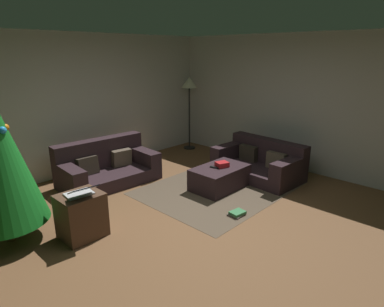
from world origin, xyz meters
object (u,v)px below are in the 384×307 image
(book_stack, at_px, (237,213))
(couch_right, at_px, (260,162))
(corner_lamp, at_px, (189,88))
(tv_remote, at_px, (215,167))
(side_table, at_px, (81,216))
(laptop, at_px, (81,192))
(couch_left, at_px, (106,167))
(ottoman, at_px, (220,178))
(gift_box, at_px, (222,164))

(book_stack, bearing_deg, couch_right, 21.95)
(book_stack, distance_m, corner_lamp, 3.81)
(tv_remote, distance_m, corner_lamp, 2.75)
(side_table, xyz_separation_m, corner_lamp, (3.83, 1.81, 1.16))
(couch_right, bearing_deg, corner_lamp, -6.76)
(laptop, height_order, book_stack, laptop)
(couch_left, height_order, couch_right, couch_left)
(ottoman, height_order, side_table, side_table)
(ottoman, height_order, laptop, laptop)
(laptop, bearing_deg, gift_box, -5.28)
(gift_box, relative_size, corner_lamp, 0.12)
(couch_left, bearing_deg, side_table, 51.84)
(couch_right, xyz_separation_m, tv_remote, (-1.09, 0.21, 0.13))
(couch_right, bearing_deg, couch_left, 53.71)
(corner_lamp, bearing_deg, side_table, -154.69)
(ottoman, relative_size, side_table, 1.70)
(couch_right, bearing_deg, side_table, 86.21)
(side_table, height_order, laptop, laptop)
(couch_right, xyz_separation_m, corner_lamp, (0.42, 2.26, 1.19))
(couch_right, distance_m, laptop, 3.46)
(tv_remote, height_order, side_table, side_table)
(gift_box, bearing_deg, book_stack, -128.68)
(side_table, relative_size, book_stack, 2.45)
(couch_right, height_order, book_stack, couch_right)
(gift_box, relative_size, book_stack, 0.86)
(ottoman, bearing_deg, tv_remote, 158.28)
(couch_right, relative_size, gift_box, 8.08)
(gift_box, xyz_separation_m, laptop, (-2.46, 0.23, 0.21))
(gift_box, distance_m, side_table, 2.47)
(ottoman, distance_m, gift_box, 0.24)
(tv_remote, bearing_deg, gift_box, -35.44)
(couch_left, distance_m, laptop, 1.93)
(couch_left, distance_m, ottoman, 2.03)
(tv_remote, bearing_deg, corner_lamp, 40.41)
(ottoman, bearing_deg, book_stack, -126.59)
(couch_left, distance_m, couch_right, 2.84)
(tv_remote, bearing_deg, side_table, 160.91)
(book_stack, bearing_deg, ottoman, 53.41)
(couch_left, relative_size, ottoman, 1.76)
(book_stack, bearing_deg, laptop, 150.36)
(side_table, bearing_deg, gift_box, -6.73)
(laptop, bearing_deg, couch_left, 49.21)
(couch_left, height_order, ottoman, couch_left)
(couch_right, height_order, tv_remote, couch_right)
(gift_box, relative_size, side_table, 0.35)
(couch_left, xyz_separation_m, ottoman, (1.18, -1.65, -0.09))
(ottoman, relative_size, corner_lamp, 0.58)
(side_table, distance_m, book_stack, 2.13)
(book_stack, bearing_deg, couch_left, 103.06)
(side_table, bearing_deg, couch_left, 48.12)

